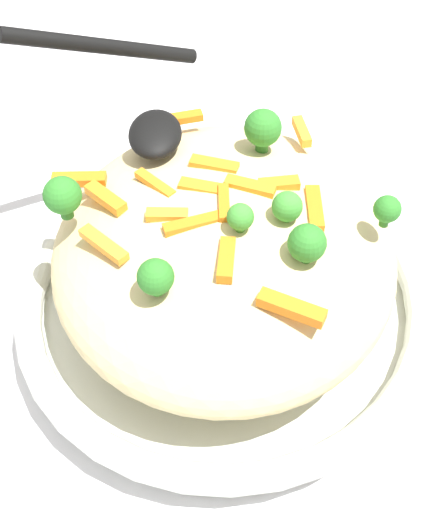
# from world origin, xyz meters

# --- Properties ---
(ground_plane) EXTENTS (2.40, 2.40, 0.00)m
(ground_plane) POSITION_xyz_m (0.00, 0.00, 0.00)
(ground_plane) COLOR silver
(serving_bowl) EXTENTS (0.33, 0.33, 0.05)m
(serving_bowl) POSITION_xyz_m (0.00, 0.00, 0.03)
(serving_bowl) COLOR silver
(serving_bowl) RESTS_ON ground_plane
(pasta_mound) EXTENTS (0.27, 0.25, 0.09)m
(pasta_mound) POSITION_xyz_m (0.00, 0.00, 0.09)
(pasta_mound) COLOR #DBC689
(pasta_mound) RESTS_ON serving_bowl
(carrot_piece_0) EXTENTS (0.03, 0.01, 0.01)m
(carrot_piece_0) POSITION_xyz_m (0.05, 0.00, 0.13)
(carrot_piece_0) COLOR orange
(carrot_piece_0) RESTS_ON pasta_mound
(carrot_piece_1) EXTENTS (0.02, 0.04, 0.01)m
(carrot_piece_1) POSITION_xyz_m (-0.02, 0.02, 0.13)
(carrot_piece_1) COLOR orange
(carrot_piece_1) RESTS_ON pasta_mound
(carrot_piece_2) EXTENTS (0.02, 0.04, 0.01)m
(carrot_piece_2) POSITION_xyz_m (0.02, -0.02, 0.13)
(carrot_piece_2) COLOR orange
(carrot_piece_2) RESTS_ON pasta_mound
(carrot_piece_3) EXTENTS (0.03, 0.01, 0.01)m
(carrot_piece_3) POSITION_xyz_m (-0.00, 0.00, 0.13)
(carrot_piece_3) COLOR orange
(carrot_piece_3) RESTS_ON pasta_mound
(carrot_piece_4) EXTENTS (0.03, 0.03, 0.01)m
(carrot_piece_4) POSITION_xyz_m (-0.03, -0.05, 0.13)
(carrot_piece_4) COLOR orange
(carrot_piece_4) RESTS_ON pasta_mound
(carrot_piece_5) EXTENTS (0.02, 0.04, 0.01)m
(carrot_piece_5) POSITION_xyz_m (-0.04, -0.01, 0.13)
(carrot_piece_5) COLOR orange
(carrot_piece_5) RESTS_ON pasta_mound
(carrot_piece_6) EXTENTS (0.01, 0.03, 0.01)m
(carrot_piece_6) POSITION_xyz_m (-0.02, 0.04, 0.13)
(carrot_piece_6) COLOR orange
(carrot_piece_6) RESTS_ON pasta_mound
(carrot_piece_7) EXTENTS (0.03, 0.03, 0.01)m
(carrot_piece_7) POSITION_xyz_m (-0.01, -0.08, 0.13)
(carrot_piece_7) COLOR orange
(carrot_piece_7) RESTS_ON pasta_mound
(carrot_piece_8) EXTENTS (0.01, 0.04, 0.01)m
(carrot_piece_8) POSITION_xyz_m (-0.03, -0.10, 0.13)
(carrot_piece_8) COLOR orange
(carrot_piece_8) RESTS_ON pasta_mound
(carrot_piece_9) EXTENTS (0.03, 0.04, 0.01)m
(carrot_piece_9) POSITION_xyz_m (0.03, -0.08, 0.13)
(carrot_piece_9) COLOR orange
(carrot_piece_9) RESTS_ON pasta_mound
(carrot_piece_10) EXTENTS (0.02, 0.03, 0.01)m
(carrot_piece_10) POSITION_xyz_m (-0.02, -0.02, 0.13)
(carrot_piece_10) COLOR orange
(carrot_piece_10) RESTS_ON pasta_mound
(carrot_piece_11) EXTENTS (0.03, 0.04, 0.01)m
(carrot_piece_11) POSITION_xyz_m (0.09, 0.04, 0.13)
(carrot_piece_11) COLOR orange
(carrot_piece_11) RESTS_ON pasta_mound
(carrot_piece_12) EXTENTS (0.01, 0.03, 0.01)m
(carrot_piece_12) POSITION_xyz_m (0.01, -0.04, 0.13)
(carrot_piece_12) COLOR orange
(carrot_piece_12) RESTS_ON pasta_mound
(carrot_piece_13) EXTENTS (0.03, 0.01, 0.01)m
(carrot_piece_13) POSITION_xyz_m (-0.08, 0.06, 0.13)
(carrot_piece_13) COLOR orange
(carrot_piece_13) RESTS_ON pasta_mound
(carrot_piece_14) EXTENTS (0.04, 0.01, 0.01)m
(carrot_piece_14) POSITION_xyz_m (-0.00, 0.06, 0.13)
(carrot_piece_14) COLOR orange
(carrot_piece_14) RESTS_ON pasta_mound
(carrot_piece_15) EXTENTS (0.02, 0.04, 0.01)m
(carrot_piece_15) POSITION_xyz_m (-0.10, -0.03, 0.13)
(carrot_piece_15) COLOR orange
(carrot_piece_15) RESTS_ON pasta_mound
(broccoli_floret_0) EXTENTS (0.02, 0.02, 0.03)m
(broccoli_floret_0) POSITION_xyz_m (0.07, -0.04, 0.14)
(broccoli_floret_0) COLOR #296820
(broccoli_floret_0) RESTS_ON pasta_mound
(broccoli_floret_1) EXTENTS (0.03, 0.03, 0.03)m
(broccoli_floret_1) POSITION_xyz_m (0.04, 0.05, 0.14)
(broccoli_floret_1) COLOR #296820
(broccoli_floret_1) RESTS_ON pasta_mound
(broccoli_floret_2) EXTENTS (0.02, 0.02, 0.02)m
(broccoli_floret_2) POSITION_xyz_m (0.02, 0.01, 0.14)
(broccoli_floret_2) COLOR #377928
(broccoli_floret_2) RESTS_ON pasta_mound
(broccoli_floret_3) EXTENTS (0.03, 0.03, 0.03)m
(broccoli_floret_3) POSITION_xyz_m (-0.00, -0.11, 0.14)
(broccoli_floret_3) COLOR #296820
(broccoli_floret_3) RESTS_ON pasta_mound
(broccoli_floret_4) EXTENTS (0.02, 0.02, 0.02)m
(broccoli_floret_4) POSITION_xyz_m (0.01, 0.11, 0.14)
(broccoli_floret_4) COLOR #296820
(broccoli_floret_4) RESTS_ON pasta_mound
(broccoli_floret_5) EXTENTS (0.03, 0.03, 0.04)m
(broccoli_floret_5) POSITION_xyz_m (-0.07, 0.03, 0.15)
(broccoli_floret_5) COLOR #296820
(broccoli_floret_5) RESTS_ON pasta_mound
(broccoli_floret_6) EXTENTS (0.02, 0.02, 0.02)m
(broccoli_floret_6) POSITION_xyz_m (0.01, 0.04, 0.14)
(broccoli_floret_6) COLOR #377928
(broccoli_floret_6) RESTS_ON pasta_mound
(serving_spoon) EXTENTS (0.14, 0.14, 0.08)m
(serving_spoon) POSITION_xyz_m (-0.10, -0.06, 0.15)
(serving_spoon) COLOR black
(serving_spoon) RESTS_ON pasta_mound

